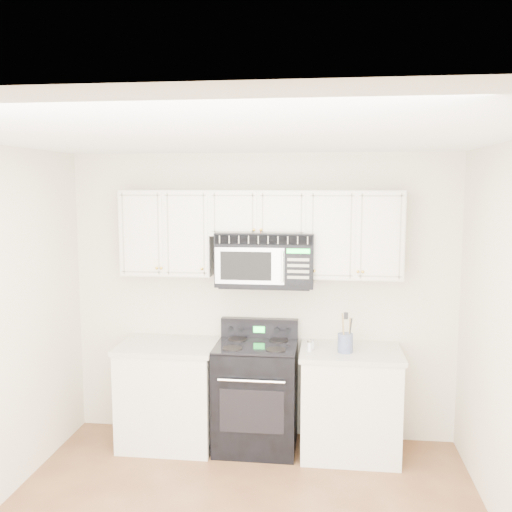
# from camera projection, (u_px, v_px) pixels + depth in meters

# --- Properties ---
(room) EXTENTS (3.51, 3.51, 2.61)m
(room) POSITION_uv_depth(u_px,v_px,m) (230.00, 352.00, 3.49)
(room) COLOR brown
(room) RESTS_ON ground
(base_cabinet_left) EXTENTS (0.86, 0.65, 0.92)m
(base_cabinet_left) POSITION_uv_depth(u_px,v_px,m) (169.00, 397.00, 5.11)
(base_cabinet_left) COLOR silver
(base_cabinet_left) RESTS_ON ground
(base_cabinet_right) EXTENTS (0.86, 0.65, 0.92)m
(base_cabinet_right) POSITION_uv_depth(u_px,v_px,m) (350.00, 405.00, 4.92)
(base_cabinet_right) COLOR silver
(base_cabinet_right) RESTS_ON ground
(range) EXTENTS (0.70, 0.64, 1.11)m
(range) POSITION_uv_depth(u_px,v_px,m) (256.00, 394.00, 5.02)
(range) COLOR black
(range) RESTS_ON ground
(upper_cabinets) EXTENTS (2.44, 0.37, 0.75)m
(upper_cabinets) POSITION_uv_depth(u_px,v_px,m) (260.00, 229.00, 4.97)
(upper_cabinets) COLOR silver
(upper_cabinets) RESTS_ON ground
(microwave) EXTENTS (0.84, 0.47, 0.46)m
(microwave) POSITION_uv_depth(u_px,v_px,m) (266.00, 258.00, 4.95)
(microwave) COLOR black
(microwave) RESTS_ON ground
(utensil_crock) EXTENTS (0.13, 0.13, 0.34)m
(utensil_crock) POSITION_uv_depth(u_px,v_px,m) (345.00, 342.00, 4.77)
(utensil_crock) COLOR slate
(utensil_crock) RESTS_ON base_cabinet_right
(shaker_salt) EXTENTS (0.04, 0.04, 0.10)m
(shaker_salt) POSITION_uv_depth(u_px,v_px,m) (310.00, 346.00, 4.80)
(shaker_salt) COLOR silver
(shaker_salt) RESTS_ON base_cabinet_right
(shaker_pepper) EXTENTS (0.04, 0.04, 0.09)m
(shaker_pepper) POSITION_uv_depth(u_px,v_px,m) (312.00, 344.00, 4.86)
(shaker_pepper) COLOR silver
(shaker_pepper) RESTS_ON base_cabinet_right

